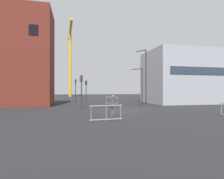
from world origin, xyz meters
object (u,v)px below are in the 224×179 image
Objects in this scene: construction_crane at (70,52)px; streetlamp_short at (140,83)px; traffic_light_island at (76,87)px; traffic_cone_orange at (112,112)px; streetlamp_tall at (145,72)px; pedestrian_walking at (113,104)px; traffic_light_corner at (81,87)px; traffic_light_far at (86,88)px.

streetlamp_short is at bearing -75.61° from construction_crane.
traffic_light_island reaches higher than traffic_cone_orange.
pedestrian_walking is (-7.35, -11.13, -3.81)m from streetlamp_tall.
streetlamp_short is 10.18m from traffic_cone_orange.
streetlamp_tall is 18.18× the size of traffic_cone_orange.
traffic_light_corner is 0.91× the size of traffic_light_island.
streetlamp_short is at bearing -49.39° from traffic_light_island.
streetlamp_tall is 11.23m from traffic_light_corner.
traffic_light_island is at bearing 133.31° from traffic_light_far.
streetlamp_short is at bearing -127.69° from streetlamp_tall.
traffic_cone_orange is (-5.64, -7.94, -2.98)m from streetlamp_short.
construction_crane is at bearing 104.39° from streetlamp_short.
streetlamp_tall is at bearing 52.31° from streetlamp_short.
streetlamp_short is 8.86m from traffic_light_corner.
traffic_light_corner is at bearing 119.07° from traffic_cone_orange.
traffic_cone_orange is at bearing 79.63° from pedestrian_walking.
streetlamp_tall is at bearing 29.48° from traffic_light_corner.
construction_crane reaches higher than pedestrian_walking.
pedestrian_walking is at bearing -100.37° from traffic_cone_orange.
pedestrian_walking is at bearing -85.28° from construction_crane.
traffic_light_corner reaches higher than pedestrian_walking.
construction_crane is at bearing 95.15° from traffic_cone_orange.
construction_crane is 48.58m from traffic_cone_orange.
traffic_light_corner reaches higher than traffic_cone_orange.
streetlamp_short is 1.38× the size of traffic_light_corner.
traffic_light_corner is (-8.11, -3.51, -0.66)m from streetlamp_short.
traffic_light_far is at bearing 83.29° from traffic_light_corner.
traffic_light_far is (-6.75, 8.05, -0.64)m from streetlamp_short.
streetlamp_tall is at bearing -36.82° from traffic_light_far.
streetlamp_tall is 12.98m from traffic_cone_orange.
streetlamp_tall is 10.51m from traffic_light_far.
traffic_light_far reaches higher than traffic_cone_orange.
construction_crane is 4.27× the size of streetlamp_short.
traffic_light_corner is at bearing -96.71° from traffic_light_far.
streetlamp_tall reaches higher than streetlamp_short.
construction_crane reaches higher than traffic_light_island.
traffic_light_far reaches higher than pedestrian_walking.
traffic_cone_orange is at bearing -125.87° from streetlamp_tall.
traffic_light_far is at bearing 129.95° from streetlamp_short.
traffic_light_island is at bearing 99.09° from traffic_cone_orange.
streetlamp_tall reaches higher than pedestrian_walking.
traffic_light_corner is at bearing -87.68° from construction_crane.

